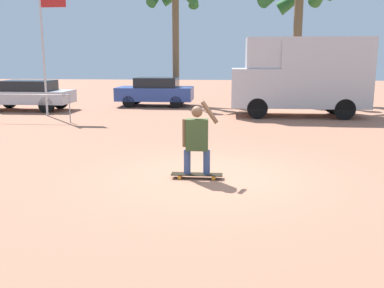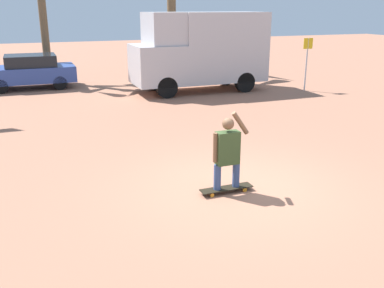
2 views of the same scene
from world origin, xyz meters
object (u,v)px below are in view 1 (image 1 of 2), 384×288
person_skateboarder (197,137)px  palm_tree_center_background (175,1)px  skateboard (197,175)px  flagpole (46,38)px  parked_car_blue (156,91)px  camper_van (302,74)px  parked_car_silver (27,94)px

person_skateboarder → palm_tree_center_background: palm_tree_center_background is taller
skateboard → flagpole: 11.97m
parked_car_blue → flagpole: bearing=-132.4°
camper_van → flagpole: bearing=-175.2°
camper_van → palm_tree_center_background: (-6.00, 4.86, 3.61)m
person_skateboarder → flagpole: (-7.05, 9.12, 2.39)m
skateboard → parked_car_silver: parked_car_silver is taller
parked_car_silver → skateboard: bearing=-50.7°
camper_van → flagpole: (-10.67, -0.90, 1.51)m
parked_car_silver → palm_tree_center_background: bearing=31.3°
person_skateboarder → parked_car_blue: 13.71m
skateboard → palm_tree_center_background: bearing=99.1°
parked_car_blue → camper_van: bearing=-25.8°
flagpole → palm_tree_center_background: bearing=51.0°
palm_tree_center_background → flagpole: 7.70m
skateboard → parked_car_blue: (-3.21, 13.33, 0.69)m
parked_car_blue → flagpole: size_ratio=0.71×
person_skateboarder → camper_van: (3.62, 10.03, 0.88)m
camper_van → skateboard: bearing=-109.8°
skateboard → parked_car_silver: size_ratio=0.25×
skateboard → palm_tree_center_background: palm_tree_center_background is taller
person_skateboarder → palm_tree_center_background: bearing=99.1°
camper_van → flagpole: size_ratio=1.03×
skateboard → flagpole: bearing=127.7°
parked_car_blue → palm_tree_center_background: palm_tree_center_background is taller
skateboard → camper_van: camper_van is taller
person_skateboarder → camper_van: 10.70m
parked_car_blue → parked_car_silver: 6.21m
parked_car_blue → palm_tree_center_background: 4.93m
camper_van → parked_car_silver: camper_van is taller
skateboard → flagpole: (-7.05, 9.12, 3.19)m
parked_car_blue → flagpole: flagpole is taller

